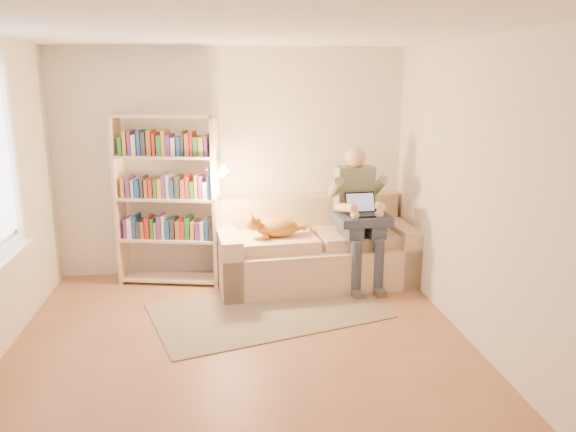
{
  "coord_description": "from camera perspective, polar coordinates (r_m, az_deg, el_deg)",
  "views": [
    {
      "loc": [
        -0.16,
        -4.24,
        2.27
      ],
      "look_at": [
        0.5,
        1.0,
        0.96
      ],
      "focal_mm": 35.0,
      "sensor_mm": 36.0,
      "label": 1
    }
  ],
  "objects": [
    {
      "name": "floor",
      "position": [
        4.81,
        -4.54,
        -14.25
      ],
      "size": [
        4.5,
        4.5,
        0.0
      ],
      "primitive_type": "plane",
      "color": "#8E5D40",
      "rests_on": "ground"
    },
    {
      "name": "ceiling",
      "position": [
        4.26,
        -5.24,
        18.33
      ],
      "size": [
        4.0,
        4.5,
        0.02
      ],
      "primitive_type": "cube",
      "color": "white",
      "rests_on": "wall_back"
    },
    {
      "name": "wall_right",
      "position": [
        4.86,
        19.44,
        1.61
      ],
      "size": [
        0.02,
        4.5,
        2.6
      ],
      "primitive_type": "cube",
      "color": "silver",
      "rests_on": "floor"
    },
    {
      "name": "wall_back",
      "position": [
        6.56,
        -5.69,
        5.38
      ],
      "size": [
        4.0,
        0.02,
        2.6
      ],
      "primitive_type": "cube",
      "color": "silver",
      "rests_on": "floor"
    },
    {
      "name": "wall_front",
      "position": [
        2.22,
        -2.39,
        -12.02
      ],
      "size": [
        4.0,
        0.02,
        2.6
      ],
      "primitive_type": "cube",
      "color": "silver",
      "rests_on": "floor"
    },
    {
      "name": "sofa",
      "position": [
        6.38,
        2.67,
        -3.72
      ],
      "size": [
        2.24,
        1.15,
        0.92
      ],
      "rotation": [
        0.0,
        0.0,
        0.08
      ],
      "color": "beige",
      "rests_on": "floor"
    },
    {
      "name": "person",
      "position": [
        6.22,
        7.12,
        0.78
      ],
      "size": [
        0.46,
        0.7,
        1.53
      ],
      "rotation": [
        0.0,
        0.0,
        0.08
      ],
      "color": "gray",
      "rests_on": "sofa"
    },
    {
      "name": "cat",
      "position": [
        6.04,
        -1.78,
        -1.16
      ],
      "size": [
        0.69,
        0.28,
        0.25
      ],
      "rotation": [
        0.0,
        0.0,
        0.08
      ],
      "color": "orange",
      "rests_on": "sofa"
    },
    {
      "name": "blanket",
      "position": [
        6.11,
        7.68,
        -0.27
      ],
      "size": [
        0.6,
        0.5,
        0.09
      ],
      "primitive_type": "cube",
      "rotation": [
        0.0,
        0.0,
        0.08
      ],
      "color": "#2C334E",
      "rests_on": "person"
    },
    {
      "name": "laptop",
      "position": [
        6.09,
        7.68,
        0.72
      ],
      "size": [
        0.36,
        0.31,
        0.29
      ],
      "rotation": [
        0.0,
        0.0,
        0.08
      ],
      "color": "black",
      "rests_on": "blanket"
    },
    {
      "name": "bookshelf",
      "position": [
        6.28,
        -12.14,
        2.44
      ],
      "size": [
        1.25,
        0.6,
        1.9
      ],
      "rotation": [
        0.0,
        0.0,
        -0.21
      ],
      "color": "beige",
      "rests_on": "floor"
    },
    {
      "name": "rug",
      "position": [
        5.68,
        -2.07,
        -9.57
      ],
      "size": [
        2.49,
        1.88,
        0.01
      ],
      "primitive_type": "cube",
      "rotation": [
        0.0,
        0.0,
        0.29
      ],
      "color": "gray",
      "rests_on": "floor"
    }
  ]
}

